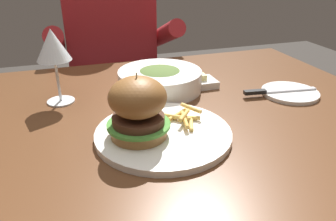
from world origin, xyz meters
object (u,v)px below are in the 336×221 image
object	(u,v)px
table_knife	(273,91)
butter_dish	(200,82)
bread_plate	(290,93)
wine_glass	(53,47)
diner_person	(113,82)
main_plate	(163,134)
burger_sandwich	(138,108)
soup_bowl	(160,79)

from	to	relation	value
table_knife	butter_dish	distance (m)	0.20
bread_plate	wine_glass	bearing A→B (deg)	166.91
butter_dish	diner_person	xyz separation A→B (m)	(-0.17, 0.58, -0.19)
main_plate	burger_sandwich	xyz separation A→B (m)	(-0.05, -0.00, 0.07)
main_plate	table_knife	xyz separation A→B (m)	(0.35, 0.12, 0.01)
main_plate	bread_plate	xyz separation A→B (m)	(0.40, 0.11, -0.00)
bread_plate	diner_person	bearing A→B (deg)	118.24
main_plate	soup_bowl	world-z (taller)	soup_bowl
butter_dish	burger_sandwich	bearing A→B (deg)	-133.77
main_plate	soup_bowl	xyz separation A→B (m)	(0.07, 0.25, 0.02)
wine_glass	bread_plate	bearing A→B (deg)	-13.09
butter_dish	diner_person	world-z (taller)	diner_person
burger_sandwich	diner_person	xyz separation A→B (m)	(0.07, 0.83, -0.25)
diner_person	soup_bowl	bearing A→B (deg)	-84.65
bread_plate	butter_dish	bearing A→B (deg)	148.07
butter_dish	soup_bowl	size ratio (longest dim) A/B	0.40
burger_sandwich	butter_dish	world-z (taller)	burger_sandwich
soup_bowl	diner_person	bearing A→B (deg)	95.35
bread_plate	main_plate	bearing A→B (deg)	-164.13
diner_person	bread_plate	bearing A→B (deg)	-61.76
burger_sandwich	soup_bowl	size ratio (longest dim) A/B	0.58
burger_sandwich	wine_glass	distance (m)	0.30
wine_glass	table_knife	xyz separation A→B (m)	(0.55, -0.13, -0.13)
wine_glass	soup_bowl	xyz separation A→B (m)	(0.27, 0.00, -0.11)
burger_sandwich	diner_person	size ratio (longest dim) A/B	0.11
soup_bowl	table_knife	bearing A→B (deg)	-25.90
main_plate	butter_dish	bearing A→B (deg)	52.95
bread_plate	soup_bowl	world-z (taller)	soup_bowl
wine_glass	diner_person	distance (m)	0.69
burger_sandwich	soup_bowl	xyz separation A→B (m)	(0.12, 0.26, -0.05)
bread_plate	table_knife	world-z (taller)	table_knife
burger_sandwich	soup_bowl	distance (m)	0.29
burger_sandwich	bread_plate	bearing A→B (deg)	14.44
burger_sandwich	diner_person	bearing A→B (deg)	85.36
main_plate	table_knife	world-z (taller)	table_knife
main_plate	table_knife	distance (m)	0.37
wine_glass	main_plate	bearing A→B (deg)	-51.42
burger_sandwich	butter_dish	bearing A→B (deg)	46.23
table_knife	burger_sandwich	bearing A→B (deg)	-163.06
burger_sandwich	wine_glass	world-z (taller)	wine_glass
burger_sandwich	butter_dish	xyz separation A→B (m)	(0.24, 0.25, -0.06)
wine_glass	soup_bowl	world-z (taller)	wine_glass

